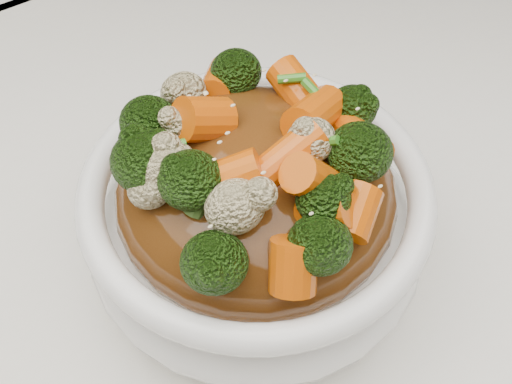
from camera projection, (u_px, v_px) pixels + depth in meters
tablecloth at (227, 368)px, 0.44m from camera, size 1.20×0.80×0.04m
bowl at (256, 224)px, 0.43m from camera, size 0.26×0.26×0.08m
sauce_base at (256, 195)px, 0.41m from camera, size 0.21×0.21×0.09m
carrots at (256, 123)px, 0.36m from camera, size 0.21×0.21×0.05m
broccoli at (256, 124)px, 0.36m from camera, size 0.21×0.21×0.04m
cauliflower at (256, 127)px, 0.37m from camera, size 0.21×0.21×0.03m
scallions at (256, 121)px, 0.36m from camera, size 0.16×0.16×0.02m
sesame_seeds at (256, 121)px, 0.36m from camera, size 0.19×0.19×0.01m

